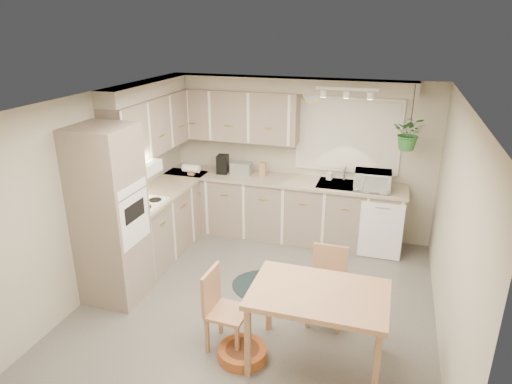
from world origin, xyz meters
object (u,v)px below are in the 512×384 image
chair_back (326,288)px  pet_bed (243,353)px  dining_table (317,328)px  microwave (373,179)px  chair_left (228,310)px  braided_rug (275,288)px

chair_back → pet_bed: size_ratio=1.76×
dining_table → microwave: microwave is taller
dining_table → pet_bed: (-0.70, -0.15, -0.34)m
chair_left → braided_rug: (0.18, 1.18, -0.42)m
dining_table → microwave: 2.65m
chair_left → chair_back: chair_back is taller
dining_table → braided_rug: dining_table is taller
chair_back → pet_bed: bearing=51.2°
chair_back → chair_left: bearing=39.2°
pet_bed → microwave: size_ratio=0.98×
braided_rug → microwave: microwave is taller
chair_back → pet_bed: 1.14m
chair_left → microwave: 2.90m
chair_left → pet_bed: 0.44m
microwave → braided_rug: bearing=-128.3°
chair_left → braided_rug: bearing=174.2°
chair_back → microwave: bearing=-99.2°
chair_left → chair_back: bearing=131.8°
chair_left → pet_bed: (0.19, -0.13, -0.37)m
chair_back → braided_rug: bearing=-34.0°
chair_back → pet_bed: chair_back is taller
chair_back → pet_bed: (-0.68, -0.84, -0.37)m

